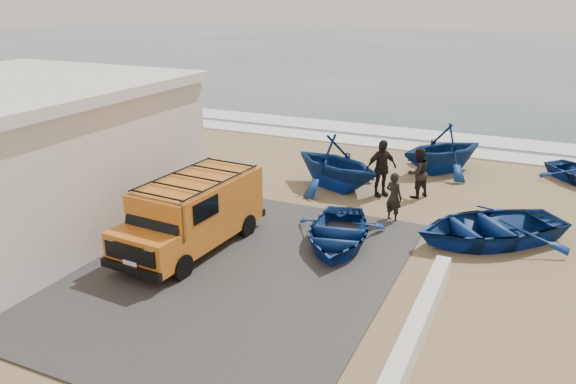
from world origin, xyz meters
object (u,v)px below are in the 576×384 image
(building, at_px, (5,156))
(fisherman_middle, at_px, (418,173))
(boat_near_left, at_px, (337,233))
(fisherman_back, at_px, (381,168))
(van, at_px, (193,211))
(boat_far_left, at_px, (443,148))
(parapet, at_px, (417,328))
(boat_mid_left, at_px, (336,162))
(boat_near_right, at_px, (488,227))
(fisherman_front, at_px, (394,197))

(building, relative_size, fisherman_middle, 5.38)
(boat_near_left, height_order, fisherman_back, fisherman_back)
(van, height_order, boat_far_left, van)
(parapet, height_order, boat_mid_left, boat_mid_left)
(parapet, bearing_deg, van, 164.34)
(boat_mid_left, bearing_deg, boat_near_left, -135.45)
(boat_near_right, xyz_separation_m, fisherman_front, (-2.84, 0.41, 0.33))
(parapet, relative_size, fisherman_front, 3.83)
(boat_mid_left, relative_size, fisherman_back, 1.86)
(building, distance_m, fisherman_back, 11.86)
(boat_near_left, bearing_deg, boat_far_left, 67.36)
(boat_near_right, bearing_deg, van, -101.36)
(parapet, relative_size, fisherman_back, 3.01)
(building, bearing_deg, fisherman_middle, 35.23)
(building, bearing_deg, parapet, -4.58)
(fisherman_back, bearing_deg, fisherman_middle, -27.72)
(fisherman_front, xyz_separation_m, fisherman_back, (-0.99, 2.06, 0.21))
(fisherman_middle, bearing_deg, boat_near_left, 23.23)
(building, height_order, fisherman_front, building)
(boat_near_left, bearing_deg, boat_near_right, 15.00)
(boat_mid_left, xyz_separation_m, boat_far_left, (3.11, 3.59, -0.01))
(boat_near_left, bearing_deg, fisherman_middle, 63.92)
(building, height_order, parapet, building)
(parapet, height_order, boat_near_left, boat_near_left)
(boat_mid_left, bearing_deg, parapet, -126.01)
(boat_near_right, xyz_separation_m, fisherman_back, (-3.83, 2.47, 0.54))
(fisherman_middle, xyz_separation_m, fisherman_back, (-1.18, -0.39, 0.12))
(van, xyz_separation_m, fisherman_middle, (4.65, 6.66, -0.21))
(van, distance_m, fisherman_middle, 8.12)
(parapet, bearing_deg, boat_mid_left, 120.18)
(parapet, relative_size, van, 1.25)
(building, relative_size, boat_mid_left, 2.54)
(building, bearing_deg, fisherman_front, 25.81)
(boat_near_right, distance_m, fisherman_middle, 3.92)
(building, distance_m, boat_far_left, 15.33)
(fisherman_middle, bearing_deg, parapet, 48.95)
(van, relative_size, boat_near_right, 1.09)
(boat_far_left, relative_size, fisherman_front, 2.34)
(parapet, xyz_separation_m, fisherman_front, (-2.08, 6.04, 0.51))
(fisherman_front, bearing_deg, boat_near_left, 90.98)
(boat_mid_left, height_order, fisherman_middle, boat_mid_left)
(parapet, xyz_separation_m, van, (-6.55, 1.84, 0.81))
(boat_near_right, height_order, boat_mid_left, boat_mid_left)
(boat_far_left, distance_m, fisherman_front, 5.74)
(building, distance_m, van, 6.11)
(boat_near_left, xyz_separation_m, boat_far_left, (1.39, 8.13, 0.59))
(boat_near_left, relative_size, boat_mid_left, 0.98)
(parapet, distance_m, van, 6.85)
(building, relative_size, boat_far_left, 2.57)
(van, bearing_deg, boat_far_left, 67.60)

